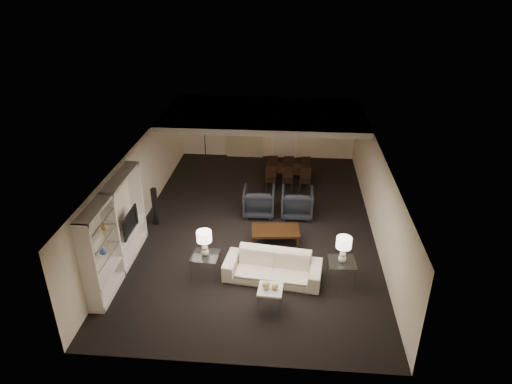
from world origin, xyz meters
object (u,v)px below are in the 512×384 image
object	(u,v)px
chair_nm	(288,180)
chair_fl	(272,164)
television	(126,222)
chair_fr	(305,166)
sofa	(273,267)
pendant_light	(272,128)
armchair_right	(297,203)
vase_amber	(104,227)
vase_blue	(103,251)
chair_nr	(305,180)
chair_fm	(288,165)
floor_speaker	(155,207)
side_table_right	(341,272)
side_table_left	(206,265)
table_lamp_right	(343,250)
floor_lamp	(205,138)
armchair_left	(259,201)
dining_table	(288,176)
chair_nl	(271,179)
table_lamp_left	(205,243)
coffee_table	(275,237)

from	to	relation	value
chair_nm	chair_fl	distance (m)	1.43
television	chair_fr	xyz separation A→B (m)	(4.79, 5.62, -0.63)
sofa	chair_fr	distance (m)	6.40
pendant_light	television	size ratio (longest dim) A/B	0.51
television	chair_fl	world-z (taller)	television
pendant_light	chair_nm	world-z (taller)	pendant_light
armchair_right	vase_amber	distance (m)	6.06
vase_blue	chair_fl	xyz separation A→B (m)	(3.62, 7.13, -0.73)
chair_nr	pendant_light	bearing A→B (deg)	142.98
pendant_light	vase_blue	size ratio (longest dim) A/B	2.98
chair_fm	chair_nm	bearing A→B (deg)	85.56
television	chair_fm	distance (m)	7.04
floor_speaker	armchair_right	bearing A→B (deg)	25.28
television	floor_speaker	world-z (taller)	television
side_table_right	chair_nm	world-z (taller)	chair_nm
vase_amber	floor_speaker	world-z (taller)	vase_amber
chair_nr	side_table_left	bearing A→B (deg)	-111.30
table_lamp_right	chair_fm	bearing A→B (deg)	102.69
side_table_left	chair_nm	bearing A→B (deg)	68.64
chair_fm	chair_fr	size ratio (longest dim) A/B	1.00
vase_blue	chair_fr	world-z (taller)	vase_blue
floor_speaker	floor_lamp	xyz separation A→B (m)	(0.52, 5.45, 0.22)
side_table_right	floor_lamp	xyz separation A→B (m)	(-4.86, 7.86, 0.52)
armchair_left	vase_amber	distance (m)	5.22
side_table_left	chair_fm	xyz separation A→B (m)	(1.97, 6.34, 0.11)
armchair_right	dining_table	distance (m)	2.42
chair_nl	television	bearing A→B (deg)	-130.75
armchair_left	chair_nl	xyz separation A→B (m)	(0.27, 1.74, -0.03)
table_lamp_left	dining_table	size ratio (longest dim) A/B	0.43
pendant_light	dining_table	xyz separation A→B (m)	(0.61, -0.47, -1.64)
floor_speaker	television	bearing A→B (deg)	-84.69
television	side_table_right	bearing A→B (deg)	-97.27
table_lamp_left	chair_fl	bearing A→B (deg)	77.79
armchair_right	chair_fr	distance (m)	3.05
vase_blue	table_lamp_right	bearing A→B (deg)	7.98
side_table_right	chair_fm	size ratio (longest dim) A/B	0.79
sofa	vase_blue	bearing A→B (deg)	-161.68
television	floor_speaker	xyz separation A→B (m)	(0.25, 1.70, -0.44)
vase_amber	floor_lamp	xyz separation A→B (m)	(0.79, 8.38, -0.81)
table_lamp_right	chair_fl	distance (m)	6.68
armchair_left	side_table_left	xyz separation A→B (m)	(-1.10, -3.30, -0.14)
armchair_left	floor_speaker	size ratio (longest dim) A/B	0.82
coffee_table	floor_speaker	bearing A→B (deg)	167.51
side_table_left	chair_fr	distance (m)	6.84
television	floor_lamp	world-z (taller)	floor_lamp
chair_nm	table_lamp_left	bearing A→B (deg)	-111.91
vase_amber	vase_blue	bearing A→B (deg)	-90.00
side_table_left	dining_table	distance (m)	6.02
sofa	chair_fr	world-z (taller)	chair_fr
floor_speaker	table_lamp_left	bearing A→B (deg)	-37.15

